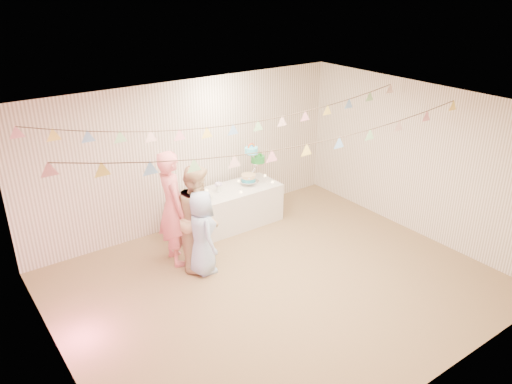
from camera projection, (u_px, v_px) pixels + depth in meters
floor at (277, 285)px, 7.32m from camera, size 6.00×6.00×0.00m
ceiling at (280, 111)px, 6.27m from camera, size 6.00×6.00×0.00m
back_wall at (190, 155)px, 8.65m from camera, size 6.00×6.00×0.00m
front_wall at (434, 292)px, 4.94m from camera, size 6.00×6.00×0.00m
left_wall at (52, 276)px, 5.19m from camera, size 5.00×5.00×0.00m
right_wall at (418, 160)px, 8.40m from camera, size 5.00×5.00×0.00m
table at (230, 208)px, 8.90m from camera, size 1.86×0.74×0.70m
cake_stand at (253, 161)px, 8.92m from camera, size 0.63×0.37×0.70m
cake_bottom at (248, 178)px, 8.91m from camera, size 0.31×0.31×0.15m
cake_middle at (258, 158)px, 9.08m from camera, size 0.27×0.27×0.22m
cake_top_tier at (251, 148)px, 8.76m from camera, size 0.25×0.25×0.19m
platter at (202, 196)px, 8.39m from camera, size 0.35×0.35×0.02m
posy at (218, 184)px, 8.63m from camera, size 0.15×0.15×0.18m
person_adult_a at (173, 208)px, 7.57m from camera, size 0.51×0.72×1.84m
person_adult_b at (199, 216)px, 7.52m from camera, size 0.98×1.02×1.65m
person_child at (202, 233)px, 7.40m from camera, size 0.50×0.70×1.32m
bunting_back at (233, 112)px, 7.19m from camera, size 5.60×1.10×0.40m
bunting_front at (290, 137)px, 6.23m from camera, size 5.60×0.90×0.36m
tealight_0 at (193, 203)px, 8.21m from camera, size 0.04×0.04×0.03m
tealight_1 at (207, 191)px, 8.69m from camera, size 0.04×0.04×0.03m
tealight_2 at (241, 192)px, 8.64m from camera, size 0.04×0.04×0.03m
tealight_3 at (239, 181)px, 9.10m from camera, size 0.04×0.04×0.03m
tealight_4 at (272, 182)px, 9.05m from camera, size 0.04×0.04×0.03m
tealight_5 at (265, 175)px, 9.34m from camera, size 0.04×0.04×0.03m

